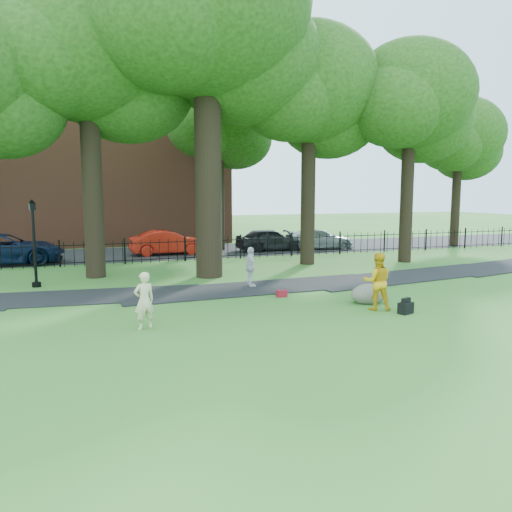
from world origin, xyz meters
name	(u,v)px	position (x,y,z in m)	size (l,w,h in m)	color
ground	(270,315)	(0.00, 0.00, 0.00)	(120.00, 120.00, 0.00)	#2E6724
footpath	(257,288)	(1.00, 3.90, 0.00)	(36.00, 2.60, 0.03)	black
street	(171,252)	(0.00, 16.00, 0.00)	(80.00, 7.00, 0.02)	black
iron_fence	(185,250)	(0.00, 12.00, 0.60)	(44.00, 0.04, 1.20)	black
brick_building	(92,156)	(-4.00, 24.00, 6.00)	(18.00, 8.00, 12.00)	brown
big_tree	(209,25)	(0.13, 7.09, 10.14)	(10.08, 8.61, 14.37)	black
tree_row	(211,84)	(0.52, 8.40, 8.15)	(26.82, 7.96, 12.42)	black
woman	(144,301)	(-3.61, -0.27, 0.75)	(0.55, 0.36, 1.50)	beige
man	(377,281)	(3.27, -0.50, 0.87)	(0.85, 0.66, 1.74)	orange
pedestrian	(251,267)	(0.88, 4.23, 0.76)	(0.89, 0.37, 1.51)	silver
boulder	(368,292)	(3.56, 0.42, 0.34)	(1.16, 0.87, 0.68)	#635E53
lamppost	(34,244)	(-6.69, 6.98, 1.60)	(0.32, 0.32, 3.27)	black
backpack	(406,308)	(3.81, -1.20, 0.17)	(0.44, 0.28, 0.33)	black
red_bag	(282,294)	(1.29, 2.19, 0.12)	(0.34, 0.21, 0.23)	maroon
red_sedan	(168,242)	(-0.36, 14.98, 0.70)	(1.48, 4.24, 1.40)	#AB180D
navy_van	(4,249)	(-8.56, 13.70, 0.77)	(2.54, 5.51, 1.53)	#0A1836
grey_car	(270,240)	(5.75, 14.74, 0.69)	(1.62, 4.04, 1.37)	black
silver_car	(319,239)	(9.00, 14.61, 0.62)	(1.75, 4.30, 1.25)	gray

